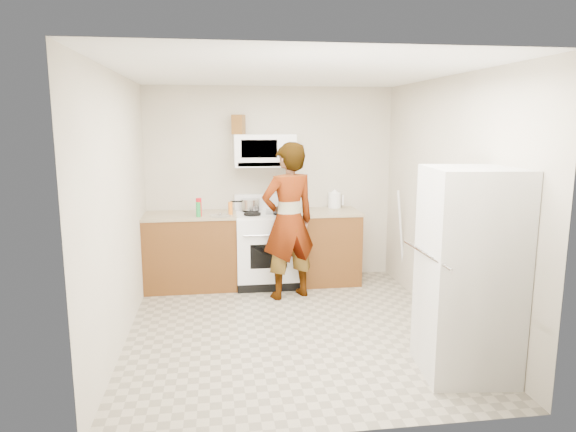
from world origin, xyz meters
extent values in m
plane|color=gray|center=(0.00, 0.00, 0.00)|extent=(3.60, 3.60, 0.00)
cube|color=beige|center=(0.00, 1.79, 1.25)|extent=(3.20, 0.02, 2.50)
cube|color=beige|center=(1.59, 0.00, 1.25)|extent=(0.02, 3.60, 2.50)
cube|color=brown|center=(-1.04, 1.49, 0.45)|extent=(1.12, 0.62, 0.90)
cube|color=tan|center=(-1.04, 1.49, 0.92)|extent=(1.14, 0.64, 0.03)
cube|color=brown|center=(0.68, 1.49, 0.45)|extent=(0.80, 0.62, 0.90)
cube|color=tan|center=(0.68, 1.49, 0.92)|extent=(0.82, 0.64, 0.03)
cube|color=white|center=(-0.10, 1.48, 0.45)|extent=(0.76, 0.65, 0.90)
cube|color=white|center=(-0.10, 1.48, 0.92)|extent=(0.76, 0.62, 0.03)
cube|color=white|center=(-0.10, 1.76, 1.03)|extent=(0.76, 0.08, 0.20)
cube|color=white|center=(-0.10, 1.61, 1.70)|extent=(0.76, 0.38, 0.40)
imported|color=tan|center=(0.11, 0.95, 0.91)|extent=(0.77, 0.63, 1.83)
cube|color=silver|center=(1.28, -1.10, 0.85)|extent=(0.77, 0.77, 1.70)
cylinder|color=white|center=(0.83, 1.71, 1.04)|extent=(0.22, 0.22, 0.20)
cube|color=brown|center=(-0.42, 1.62, 2.02)|extent=(0.18, 0.18, 0.24)
cylinder|color=#B4B4B9|center=(-0.28, 1.61, 1.02)|extent=(0.24, 0.24, 0.13)
cube|color=silver|center=(0.02, 1.40, 0.96)|extent=(0.26, 0.18, 0.05)
cylinder|color=red|center=(-0.92, 1.31, 1.05)|extent=(0.07, 0.07, 0.22)
cylinder|color=orange|center=(-0.54, 1.38, 1.01)|extent=(0.05, 0.05, 0.16)
cylinder|color=#1A903C|center=(-0.93, 1.29, 1.02)|extent=(0.07, 0.07, 0.18)
cylinder|color=white|center=(-0.67, 1.29, 0.94)|extent=(0.32, 0.32, 0.01)
cylinder|color=silver|center=(1.56, 1.15, 0.62)|extent=(0.22, 0.19, 1.23)
camera|label=1|loc=(-0.72, -4.83, 2.04)|focal=32.00mm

